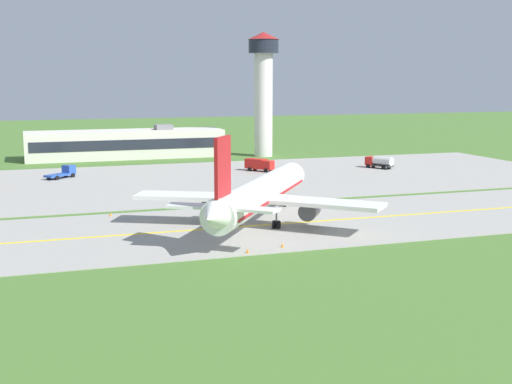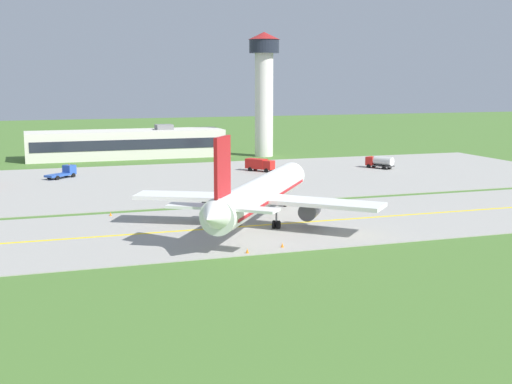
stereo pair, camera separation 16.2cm
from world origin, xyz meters
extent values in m
plane|color=#47702D|center=(0.00, 0.00, 0.00)|extent=(500.00, 500.00, 0.00)
cube|color=#9E9B93|center=(0.00, 0.00, 0.05)|extent=(240.00, 28.00, 0.10)
cube|color=#9E9B93|center=(10.00, 42.00, 0.05)|extent=(140.00, 52.00, 0.10)
cube|color=yellow|center=(0.00, 0.00, 0.11)|extent=(220.00, 0.60, 0.01)
cylinder|color=white|center=(3.28, 0.77, 4.20)|extent=(22.80, 30.13, 4.00)
cone|color=white|center=(13.73, 15.67, 4.20)|extent=(4.60, 4.31, 3.80)
cone|color=white|center=(-7.29, -14.30, 4.60)|extent=(4.62, 4.57, 3.40)
cube|color=red|center=(3.28, 0.77, 3.70)|extent=(21.30, 27.95, 0.36)
cube|color=#1E232D|center=(12.47, 13.87, 4.90)|extent=(3.82, 3.43, 0.70)
cube|color=white|center=(-4.94, 3.85, 3.70)|extent=(15.54, 11.10, 0.50)
cylinder|color=#47474C|center=(-2.16, 4.34, 2.30)|extent=(3.84, 4.10, 2.30)
cylinder|color=black|center=(-1.24, 5.65, 2.30)|extent=(1.86, 1.41, 2.10)
cube|color=white|center=(8.98, -5.91, 3.70)|extent=(14.24, 13.75, 0.50)
cylinder|color=#47474C|center=(8.49, -3.13, 2.30)|extent=(3.84, 4.10, 2.30)
cylinder|color=black|center=(9.41, -1.82, 2.30)|extent=(1.86, 1.41, 2.10)
cube|color=red|center=(-5.33, -11.51, 9.45)|extent=(2.85, 3.83, 6.50)
cube|color=white|center=(-8.07, -9.84, 5.00)|extent=(6.41, 5.01, 0.30)
cube|color=white|center=(-2.83, -13.51, 5.00)|extent=(6.10, 5.75, 0.30)
cylinder|color=slate|center=(10.75, 11.41, 1.38)|extent=(0.24, 0.24, 1.65)
cylinder|color=black|center=(10.75, 11.41, 0.55)|extent=(0.92, 1.10, 1.10)
cylinder|color=slate|center=(0.00, 0.62, 1.38)|extent=(0.24, 0.24, 1.65)
cylinder|color=black|center=(-0.22, 0.78, 0.55)|extent=(0.92, 1.10, 1.10)
cylinder|color=black|center=(0.23, 0.47, 0.55)|extent=(0.92, 1.10, 1.10)
cylinder|color=slate|center=(4.26, -2.36, 1.38)|extent=(0.24, 0.24, 1.65)
cylinder|color=black|center=(4.03, -2.20, 0.55)|extent=(0.92, 1.10, 1.10)
cylinder|color=black|center=(4.49, -2.52, 0.55)|extent=(0.92, 1.10, 1.10)
cube|color=#264CA5|center=(-17.46, 53.71, 1.50)|extent=(2.67, 2.69, 1.80)
cube|color=#1E232D|center=(-16.89, 54.21, 1.81)|extent=(1.30, 1.47, 0.81)
cube|color=#264CA5|center=(-19.88, 51.61, 0.80)|extent=(4.85, 4.60, 0.40)
cylinder|color=orange|center=(-17.46, 53.71, 2.50)|extent=(0.20, 0.20, 0.18)
cylinder|color=black|center=(-18.12, 54.47, 0.45)|extent=(0.88, 0.82, 0.90)
cylinder|color=black|center=(-16.81, 52.96, 0.45)|extent=(0.88, 0.82, 0.90)
cylinder|color=black|center=(-21.26, 51.80, 0.45)|extent=(0.88, 0.82, 0.90)
cylinder|color=black|center=(-19.89, 50.22, 0.45)|extent=(0.88, 0.82, 0.90)
cube|color=red|center=(21.30, 48.19, 1.50)|extent=(2.69, 2.66, 1.80)
cube|color=#1E232D|center=(21.79, 47.60, 1.81)|extent=(1.50, 1.26, 0.81)
cube|color=red|center=(19.40, 50.51, 1.60)|extent=(4.28, 4.58, 2.00)
cylinder|color=orange|center=(21.30, 48.19, 2.50)|extent=(0.20, 0.20, 0.18)
cylinder|color=black|center=(22.08, 48.82, 0.45)|extent=(0.80, 0.89, 0.90)
cylinder|color=black|center=(20.53, 47.56, 0.45)|extent=(0.80, 0.89, 0.90)
cylinder|color=black|center=(19.68, 51.83, 0.45)|extent=(0.80, 0.89, 0.90)
cylinder|color=black|center=(18.06, 50.50, 0.45)|extent=(0.80, 0.89, 0.90)
cube|color=red|center=(44.37, 47.91, 1.50)|extent=(2.61, 2.53, 1.80)
cube|color=#1E232D|center=(44.01, 48.59, 1.81)|extent=(1.68, 0.98, 0.81)
cylinder|color=silver|center=(45.80, 45.27, 1.75)|extent=(3.58, 4.55, 1.80)
cube|color=#383838|center=(45.80, 45.27, 0.72)|extent=(3.84, 4.69, 0.24)
cylinder|color=orange|center=(44.37, 47.91, 2.50)|extent=(0.20, 0.20, 0.18)
cylinder|color=black|center=(43.49, 47.44, 0.45)|extent=(0.69, 0.93, 0.90)
cylinder|color=black|center=(45.25, 48.39, 0.45)|extent=(0.69, 0.93, 0.90)
cylinder|color=black|center=(45.27, 44.03, 0.45)|extent=(0.69, 0.93, 0.90)
cylinder|color=black|center=(47.12, 45.03, 0.45)|extent=(0.69, 0.93, 0.90)
cube|color=beige|center=(-2.26, 83.96, 3.28)|extent=(46.36, 11.45, 6.57)
cube|color=#1E232D|center=(-2.26, 78.19, 3.61)|extent=(44.50, 0.10, 2.36)
cube|color=slate|center=(7.02, 83.96, 7.17)|extent=(4.00, 4.00, 1.20)
cylinder|color=silver|center=(30.12, 76.45, 12.39)|extent=(4.40, 4.40, 24.78)
cylinder|color=#1E232D|center=(30.12, 76.45, 26.38)|extent=(7.20, 7.20, 3.20)
cone|color=maroon|center=(30.12, 76.45, 28.88)|extent=(7.60, 7.60, 1.80)
cone|color=orange|center=(1.45, -11.92, 0.30)|extent=(0.44, 0.44, 0.60)
cone|color=orange|center=(-3.07, -13.15, 0.30)|extent=(0.44, 0.44, 0.60)
cone|color=orange|center=(-14.63, 12.45, 0.30)|extent=(0.44, 0.44, 0.60)
camera|label=1|loc=(-25.53, -82.34, 18.79)|focal=48.46mm
camera|label=2|loc=(-25.38, -82.39, 18.79)|focal=48.46mm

